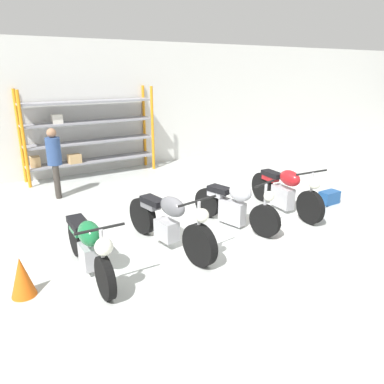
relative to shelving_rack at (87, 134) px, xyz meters
The scene contains 10 objects.
ground_plane 5.13m from the shelving_rack, 84.92° to the right, with size 30.00×30.00×0.00m, color silver.
back_wall 0.85m from the shelving_rack, 39.90° to the left, with size 30.00×0.08×3.60m.
shelving_rack is the anchor object (origin of this frame).
motorcycle_green 5.53m from the shelving_rack, 107.99° to the right, with size 0.64×1.98×0.97m.
motorcycle_grey 5.14m from the shelving_rack, 93.63° to the right, with size 0.71×2.20×1.03m.
motorcycle_silver 5.13m from the shelving_rack, 76.84° to the right, with size 0.70×1.92×0.99m.
motorcycle_red 5.54m from the shelving_rack, 62.63° to the right, with size 0.75×2.13×1.02m.
person_browsing 1.89m from the shelving_rack, 130.73° to the right, with size 0.36×0.36×1.60m.
toolbox 6.37m from the shelving_rack, 53.89° to the right, with size 0.44×0.26×0.28m.
traffic_cone 5.94m from the shelving_rack, 116.30° to the right, with size 0.32×0.32×0.55m.
Camera 1 is at (-3.47, -5.05, 2.82)m, focal length 35.00 mm.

